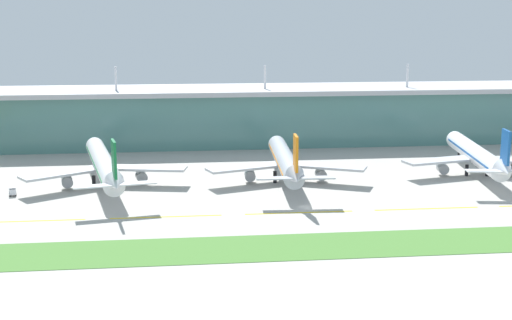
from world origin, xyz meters
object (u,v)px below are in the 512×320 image
object	(u,v)px
airliner_near_middle	(104,164)
airliner_far_middle	(477,155)
airliner_center	(285,161)
baggage_cart	(12,191)

from	to	relation	value
airliner_near_middle	airliner_far_middle	bearing A→B (deg)	0.72
airliner_center	airliner_far_middle	distance (m)	61.59
airliner_far_middle	baggage_cart	world-z (taller)	airliner_far_middle
airliner_near_middle	baggage_cart	size ratio (longest dim) A/B	17.90
airliner_center	baggage_cart	size ratio (longest dim) A/B	16.18
baggage_cart	airliner_near_middle	bearing A→B (deg)	19.42
airliner_center	baggage_cart	distance (m)	79.55
airliner_center	baggage_cart	xyz separation A→B (m)	(-78.98, -8.03, -5.18)
airliner_far_middle	baggage_cart	xyz separation A→B (m)	(-140.53, -10.18, -5.19)
baggage_cart	airliner_center	bearing A→B (deg)	5.81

